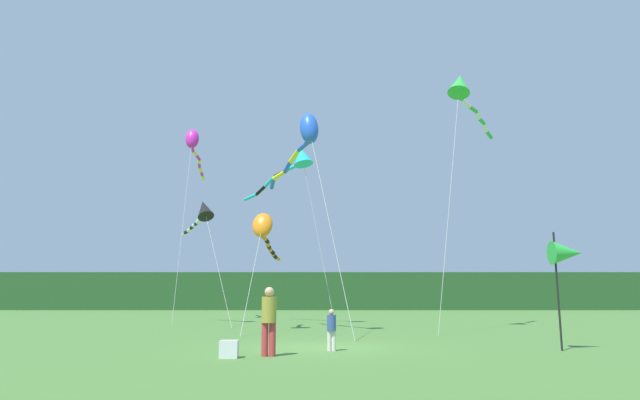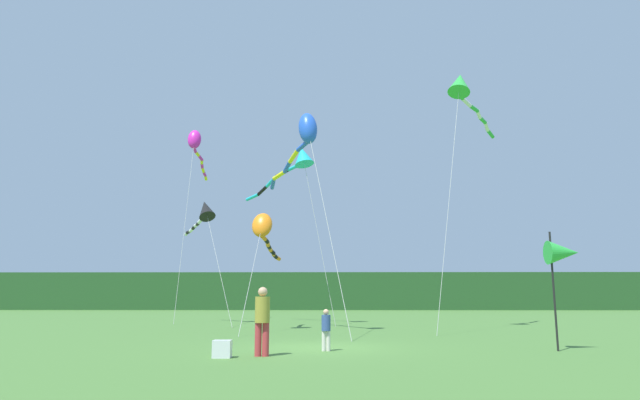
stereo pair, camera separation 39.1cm
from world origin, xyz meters
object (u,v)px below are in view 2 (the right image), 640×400
object	(u,v)px
kite_magenta	(196,145)
kite_green	(462,88)
person_adult	(262,317)
kite_black	(204,211)
kite_orange	(264,229)
person_child	(326,328)
banner_flag_pole	(563,254)
cooler_box	(222,349)
kite_blue	(304,136)
kite_cyan	(298,160)

from	to	relation	value
kite_magenta	kite_green	bearing A→B (deg)	-31.24
person_adult	kite_black	world-z (taller)	kite_black
kite_magenta	kite_black	bearing A→B (deg)	-67.84
kite_magenta	kite_orange	world-z (taller)	kite_magenta
kite_black	kite_green	bearing A→B (deg)	-20.66
person_child	banner_flag_pole	xyz separation A→B (m)	(6.95, 0.10, 2.12)
person_adult	person_child	world-z (taller)	person_adult
banner_flag_pole	kite_orange	world-z (taller)	kite_orange
kite_magenta	kite_orange	size ratio (longest dim) A/B	1.70
kite_magenta	kite_orange	xyz separation A→B (m)	(5.89, -10.03, -6.99)
kite_magenta	kite_orange	bearing A→B (deg)	-59.56
person_child	cooler_box	distance (m)	3.19
kite_blue	kite_magenta	size ratio (longest dim) A/B	0.76
kite_cyan	kite_black	size ratio (longest dim) A/B	1.38
cooler_box	banner_flag_pole	world-z (taller)	banner_flag_pole
kite_green	kite_cyan	size ratio (longest dim) A/B	1.27
person_child	kite_green	xyz separation A→B (m)	(6.82, 10.10, 11.17)
person_adult	kite_cyan	world-z (taller)	kite_cyan
person_child	kite_cyan	size ratio (longest dim) A/B	0.12
kite_orange	cooler_box	bearing A→B (deg)	-88.26
person_child	kite_orange	xyz separation A→B (m)	(-2.98, 9.60, 3.99)
person_child	cooler_box	world-z (taller)	person_child
person_child	kite_black	world-z (taller)	kite_black
banner_flag_pole	kite_magenta	distance (m)	26.65
person_child	kite_green	bearing A→B (deg)	56.00
person_adult	cooler_box	size ratio (longest dim) A/B	3.88
person_adult	kite_orange	world-z (taller)	kite_orange
person_adult	cooler_box	distance (m)	1.29
kite_blue	kite_green	distance (m)	8.88
kite_blue	cooler_box	bearing A→B (deg)	-100.06
kite_magenta	kite_cyan	size ratio (longest dim) A/B	1.26
kite_magenta	kite_black	distance (m)	6.96
person_child	kite_magenta	xyz separation A→B (m)	(-8.87, 19.62, 10.98)
cooler_box	kite_blue	bearing A→B (deg)	79.94
banner_flag_pole	kite_green	distance (m)	13.49
kite_cyan	person_child	bearing A→B (deg)	-83.44
banner_flag_pole	kite_blue	world-z (taller)	kite_blue
kite_blue	kite_cyan	xyz separation A→B (m)	(-0.64, 6.85, 0.62)
kite_orange	kite_black	size ratio (longest dim) A/B	1.02
kite_cyan	kite_orange	bearing A→B (deg)	-105.91
person_adult	kite_blue	world-z (taller)	kite_blue
kite_green	cooler_box	bearing A→B (deg)	-128.57
kite_blue	kite_magenta	bearing A→B (deg)	122.85
kite_magenta	person_adult	bearing A→B (deg)	-71.08
person_adult	kite_orange	size ratio (longest dim) A/B	0.24
person_child	kite_cyan	world-z (taller)	kite_cyan
person_child	kite_green	distance (m)	16.53
kite_blue	kite_black	world-z (taller)	kite_blue
person_adult	kite_magenta	bearing A→B (deg)	108.92
banner_flag_pole	kite_black	world-z (taller)	kite_black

